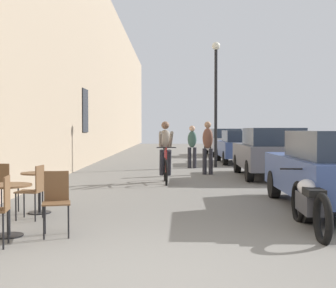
# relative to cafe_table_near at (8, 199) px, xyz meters

# --- Properties ---
(ground_plane) EXTENTS (88.00, 88.00, 0.00)m
(ground_plane) POSITION_rel_cafe_table_near_xyz_m (2.05, -1.76, -0.52)
(ground_plane) COLOR slate
(building_facade_left) EXTENTS (0.54, 68.00, 8.73)m
(building_facade_left) POSITION_rel_cafe_table_near_xyz_m (-1.40, 12.24, 3.84)
(building_facade_left) COLOR tan
(building_facade_left) RESTS_ON ground_plane
(cafe_table_near) EXTENTS (0.64, 0.64, 0.72)m
(cafe_table_near) POSITION_rel_cafe_table_near_xyz_m (0.00, 0.00, 0.00)
(cafe_table_near) COLOR black
(cafe_table_near) RESTS_ON ground_plane
(cafe_chair_near_toward_street) EXTENTS (0.45, 0.45, 0.89)m
(cafe_chair_near_toward_street) POSITION_rel_cafe_table_near_xyz_m (0.65, 0.07, -0.00)
(cafe_chair_near_toward_street) COLOR black
(cafe_chair_near_toward_street) RESTS_ON ground_plane
(cafe_table_mid) EXTENTS (0.64, 0.64, 0.72)m
(cafe_table_mid) POSITION_rel_cafe_table_near_xyz_m (-0.08, 1.78, 0.00)
(cafe_table_mid) COLOR black
(cafe_table_mid) RESTS_ON ground_plane
(cafe_chair_mid_toward_street) EXTENTS (0.41, 0.41, 0.89)m
(cafe_chair_mid_toward_street) POSITION_rel_cafe_table_near_xyz_m (-0.00, 1.20, -0.00)
(cafe_chair_mid_toward_street) COLOR black
(cafe_chair_mid_toward_street) RESTS_ON ground_plane
(cafe_chair_mid_toward_wall) EXTENTS (0.43, 0.43, 0.89)m
(cafe_chair_mid_toward_wall) POSITION_rel_cafe_table_near_xyz_m (-0.69, 1.71, -0.00)
(cafe_chair_mid_toward_wall) COLOR black
(cafe_chair_mid_toward_wall) RESTS_ON ground_plane
(cyclist_on_bicycle) EXTENTS (0.52, 1.76, 1.74)m
(cyclist_on_bicycle) POSITION_rel_cafe_table_near_xyz_m (2.09, 6.55, 0.29)
(cyclist_on_bicycle) COLOR black
(cyclist_on_bicycle) RESTS_ON ground_plane
(pedestrian_near) EXTENTS (0.37, 0.28, 1.75)m
(pedestrian_near) POSITION_rel_cafe_table_near_xyz_m (3.45, 8.85, 0.46)
(pedestrian_near) COLOR #26262D
(pedestrian_near) RESTS_ON ground_plane
(pedestrian_mid) EXTENTS (0.36, 0.27, 1.63)m
(pedestrian_mid) POSITION_rel_cafe_table_near_xyz_m (3.05, 11.38, 0.40)
(pedestrian_mid) COLOR #26262D
(pedestrian_mid) RESTS_ON ground_plane
(street_lamp) EXTENTS (0.32, 0.32, 4.90)m
(street_lamp) POSITION_rel_cafe_table_near_xyz_m (3.99, 11.83, 2.59)
(street_lamp) COLOR black
(street_lamp) RESTS_ON ground_plane
(parked_car_nearest) EXTENTS (1.80, 4.12, 1.45)m
(parked_car_nearest) POSITION_rel_cafe_table_near_xyz_m (5.22, 2.17, 0.23)
(parked_car_nearest) COLOR #384C84
(parked_car_nearest) RESTS_ON ground_plane
(parked_car_second) EXTENTS (1.89, 4.32, 1.53)m
(parked_car_second) POSITION_rel_cafe_table_near_xyz_m (5.30, 8.01, 0.27)
(parked_car_second) COLOR #595960
(parked_car_second) RESTS_ON ground_plane
(parked_car_third) EXTENTS (1.72, 4.06, 1.44)m
(parked_car_third) POSITION_rel_cafe_table_near_xyz_m (5.26, 14.08, 0.23)
(parked_car_third) COLOR #384C84
(parked_car_third) RESTS_ON ground_plane
(parked_car_fourth) EXTENTS (1.94, 4.36, 1.53)m
(parked_car_fourth) POSITION_rel_cafe_table_near_xyz_m (5.22, 20.02, 0.27)
(parked_car_fourth) COLOR #B7B7BC
(parked_car_fourth) RESTS_ON ground_plane
(parked_motorcycle) EXTENTS (0.62, 2.15, 0.92)m
(parked_motorcycle) POSITION_rel_cafe_table_near_xyz_m (4.27, 0.39, -0.12)
(parked_motorcycle) COLOR black
(parked_motorcycle) RESTS_ON ground_plane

